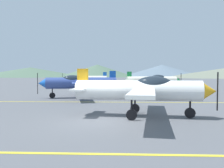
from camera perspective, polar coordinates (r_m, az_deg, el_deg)
name	(u,v)px	position (r m, az deg, el deg)	size (l,w,h in m)	color
ground_plane	(98,121)	(11.61, -3.55, -9.01)	(400.00, 400.00, 0.00)	#54565B
apron_line_near	(81,154)	(7.06, -7.73, -16.65)	(80.00, 0.16, 0.01)	yellow
apron_line_far	(107,102)	(19.02, -1.19, -4.46)	(80.00, 0.16, 0.01)	yellow
airplane_near	(143,90)	(12.57, 7.53, -1.38)	(7.61, 8.73, 2.61)	white
airplane_mid	(79,83)	(22.54, -8.23, 0.34)	(7.63, 8.69, 2.61)	#33478C
airplane_far	(154,80)	(31.69, 10.25, 0.95)	(7.61, 8.73, 2.61)	silver
airplane_back	(85,79)	(39.58, -6.61, 1.28)	(7.62, 8.72, 2.61)	silver
car_sedan	(173,83)	(39.26, 14.77, 0.29)	(3.43, 4.66, 1.62)	red
hill_left	(30,72)	(182.58, -19.41, 2.78)	(80.74, 80.74, 7.08)	#4C6651
hill_centerleft	(97,71)	(168.45, -3.62, 3.27)	(56.29, 56.29, 8.98)	#4C6651
hill_centerright	(162,71)	(173.49, 12.19, 3.17)	(60.79, 60.79, 8.85)	slate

